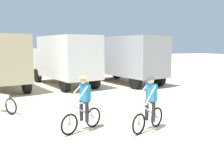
# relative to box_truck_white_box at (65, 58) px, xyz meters

# --- Properties ---
(ground_plane) EXTENTS (120.00, 120.00, 0.00)m
(ground_plane) POSITION_rel_box_truck_white_box_xyz_m (0.50, -10.89, -1.87)
(ground_plane) COLOR beige
(box_truck_white_box) EXTENTS (3.26, 7.01, 3.35)m
(box_truck_white_box) POSITION_rel_box_truck_white_box_xyz_m (0.00, 0.00, 0.00)
(box_truck_white_box) COLOR white
(box_truck_white_box) RESTS_ON ground
(box_truck_grey_hauler) EXTENTS (3.25, 7.00, 3.35)m
(box_truck_grey_hauler) POSITION_rel_box_truck_white_box_xyz_m (4.31, -0.94, 0.00)
(box_truck_grey_hauler) COLOR #9E9EA3
(box_truck_grey_hauler) RESTS_ON ground
(cyclist_orange_shirt) EXTENTS (1.61, 0.81, 1.82)m
(cyclist_orange_shirt) POSITION_rel_box_truck_white_box_xyz_m (-2.08, -9.56, -1.03)
(cyclist_orange_shirt) COLOR black
(cyclist_orange_shirt) RESTS_ON ground
(cyclist_cowboy_hat) EXTENTS (1.62, 0.80, 1.82)m
(cyclist_cowboy_hat) POSITION_rel_box_truck_white_box_xyz_m (-0.13, -10.46, -1.03)
(cyclist_cowboy_hat) COLOR black
(cyclist_cowboy_hat) RESTS_ON ground
(bicycle_spare) EXTENTS (1.00, 1.48, 0.97)m
(bicycle_spare) POSITION_rel_box_truck_white_box_xyz_m (-4.32, -6.03, -1.48)
(bicycle_spare) COLOR black
(bicycle_spare) RESTS_ON ground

